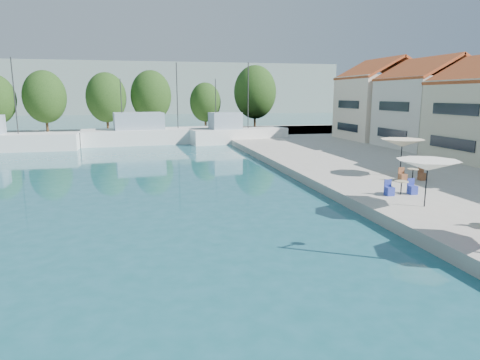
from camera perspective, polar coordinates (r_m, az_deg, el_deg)
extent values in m
cube|color=#A49F94|center=(63.81, -16.12, 5.79)|extent=(90.00, 16.00, 0.60)
cube|color=gray|center=(158.55, -22.65, 11.17)|extent=(180.00, 40.00, 16.00)
cube|color=gray|center=(181.99, 1.24, 11.29)|extent=(140.00, 40.00, 12.00)
cube|color=silver|center=(47.91, 23.83, 8.17)|extent=(8.00, 8.50, 7.00)
pyramid|color=#A45624|center=(48.00, 24.35, 14.49)|extent=(8.40, 8.80, 1.80)
cube|color=#F5DFC4|center=(55.39, 18.27, 9.11)|extent=(8.60, 8.50, 7.50)
pyramid|color=#A45624|center=(55.51, 18.63, 14.83)|extent=(9.00, 8.80, 1.80)
cube|color=white|center=(52.53, -28.97, 4.18)|extent=(15.33, 4.01, 2.20)
cylinder|color=#2D2D2D|center=(51.87, -27.87, 9.88)|extent=(0.12, 0.12, 8.00)
cube|color=silver|center=(54.50, -10.23, 5.62)|extent=(19.70, 7.02, 2.20)
cube|color=#8C9DAD|center=(53.97, -13.36, 7.68)|extent=(6.16, 4.44, 2.00)
cylinder|color=#2D2D2D|center=(54.57, -8.38, 11.05)|extent=(0.12, 0.12, 8.00)
cylinder|color=#2D2D2D|center=(53.74, -15.53, 9.69)|extent=(0.10, 0.10, 6.00)
cube|color=white|center=(53.71, -0.13, 5.71)|extent=(12.54, 5.10, 2.20)
cube|color=#8C9DAD|center=(52.88, -1.98, 7.90)|extent=(4.00, 3.00, 2.00)
cylinder|color=#2D2D2D|center=(53.93, 1.10, 11.16)|extent=(0.12, 0.12, 8.00)
cylinder|color=#2D2D2D|center=(52.40, -3.26, 10.05)|extent=(0.10, 0.10, 6.00)
cylinder|color=#3F2B19|center=(67.46, -24.38, 7.42)|extent=(0.36, 0.36, 3.88)
ellipsoid|color=#193410|center=(67.38, -24.59, 10.05)|extent=(5.90, 5.90, 7.38)
cylinder|color=#3F2B19|center=(66.55, -17.26, 7.84)|extent=(0.36, 0.36, 3.81)
ellipsoid|color=#193410|center=(66.47, -17.42, 10.46)|extent=(5.78, 5.78, 7.23)
cylinder|color=#3F2B19|center=(67.27, -11.67, 8.22)|extent=(0.36, 0.36, 3.99)
ellipsoid|color=#193410|center=(67.19, -11.78, 10.94)|extent=(6.07, 6.07, 7.59)
cylinder|color=#3F2B19|center=(68.78, -4.62, 8.16)|extent=(0.36, 0.36, 3.22)
ellipsoid|color=#193410|center=(68.69, -4.65, 10.30)|extent=(4.90, 4.90, 6.12)
cylinder|color=#3F2B19|center=(69.43, 1.99, 8.71)|extent=(0.36, 0.36, 4.42)
ellipsoid|color=#193410|center=(69.36, 2.01, 11.63)|extent=(6.72, 6.72, 8.40)
cylinder|color=black|center=(22.29, 23.58, -0.43)|extent=(0.06, 0.06, 2.27)
cone|color=white|center=(22.14, 23.76, 1.82)|extent=(2.96, 2.96, 0.50)
cylinder|color=black|center=(30.37, 20.69, 2.83)|extent=(0.06, 0.06, 2.44)
cone|color=beige|center=(30.25, 20.82, 4.65)|extent=(2.87, 2.87, 0.50)
cylinder|color=black|center=(24.59, 20.69, -1.02)|extent=(0.06, 0.06, 0.74)
cylinder|color=tan|center=(24.52, 20.75, -0.17)|extent=(0.70, 0.70, 0.04)
cube|color=#2838A3|center=(25.01, 22.00, -1.24)|extent=(0.42, 0.42, 0.46)
cube|color=#2838A3|center=(24.24, 19.28, -1.43)|extent=(0.42, 0.42, 0.46)
cylinder|color=black|center=(28.94, 22.03, 0.65)|extent=(0.06, 0.06, 0.74)
cylinder|color=tan|center=(28.88, 22.08, 1.37)|extent=(0.70, 0.70, 0.04)
cube|color=brown|center=(29.37, 23.13, 0.43)|extent=(0.42, 0.42, 0.46)
cube|color=brown|center=(28.57, 20.86, 0.32)|extent=(0.42, 0.42, 0.46)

